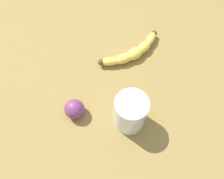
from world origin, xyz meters
The scene contains 4 objects.
wooden_tabletop centered at (0.00, 0.00, 1.50)cm, with size 120.00×120.00×3.00cm, color olive.
banana centered at (9.70, 7.25, 4.97)cm, with size 18.31×18.16×3.93cm.
smoothie_glass centered at (12.02, -16.62, 8.83)cm, with size 8.89×8.89×12.18cm.
plum_fruit centered at (-4.02, -17.10, 5.91)cm, with size 5.81×5.81×5.81cm, color #6B3360.
Camera 1 is at (11.38, -40.24, 65.04)cm, focal length 35.63 mm.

